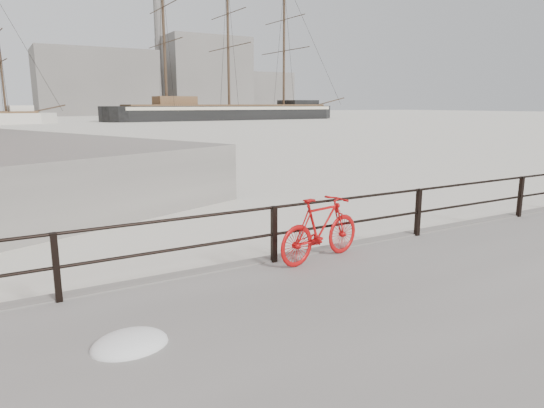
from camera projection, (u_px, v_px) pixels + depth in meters
name	position (u px, v px, depth m)	size (l,w,h in m)	color
ground	(410.00, 249.00, 10.44)	(400.00, 400.00, 0.00)	white
guardrail	(418.00, 212.00, 10.15)	(28.00, 0.10, 1.00)	black
bicycle	(321.00, 229.00, 8.52)	(1.90, 0.28, 1.15)	#B60C0D
snow_mounds	(508.00, 244.00, 9.14)	(17.58, 4.41, 0.32)	white
barque_black	(229.00, 120.00, 97.49)	(56.74, 18.57, 32.33)	black
industrial_west	(96.00, 83.00, 137.10)	(32.00, 18.00, 18.00)	gray
industrial_mid	(204.00, 76.00, 157.91)	(26.00, 20.00, 24.00)	gray
industrial_east	(259.00, 93.00, 174.44)	(20.00, 16.00, 14.00)	gray
smokestack	(159.00, 43.00, 153.75)	(2.80, 2.80, 44.00)	gray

